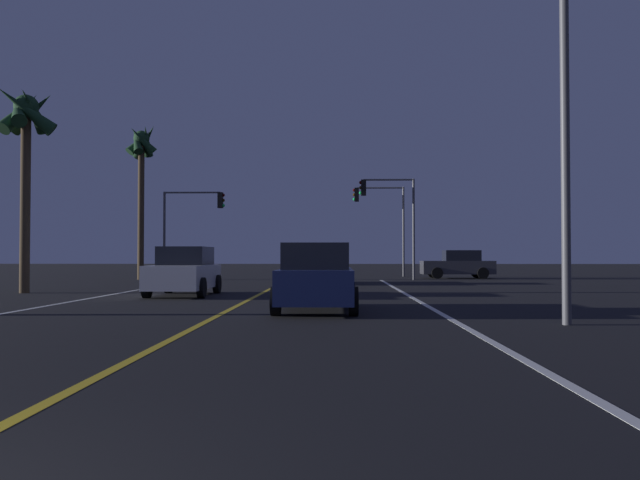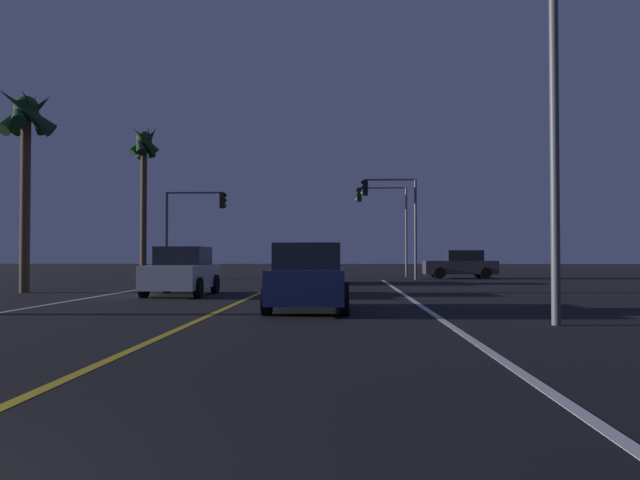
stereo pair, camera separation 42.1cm
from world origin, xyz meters
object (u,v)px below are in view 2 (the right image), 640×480
car_crossing_side (461,265)px  traffic_light_near_right (390,205)px  street_lamp_right_near (527,76)px  palm_tree_left_mid (26,127)px  car_lead_same_lane (309,278)px  traffic_light_far_right (383,210)px  palm_tree_left_far (144,156)px  car_oncoming (182,272)px  traffic_light_near_left (197,214)px  car_ahead_far (322,267)px

car_crossing_side → traffic_light_near_right: size_ratio=0.75×
street_lamp_right_near → palm_tree_left_mid: 18.85m
car_lead_same_lane → street_lamp_right_near: street_lamp_right_near is taller
palm_tree_left_mid → traffic_light_far_right: bearing=52.1°
car_lead_same_lane → street_lamp_right_near: bearing=-123.8°
palm_tree_left_far → car_oncoming: bearing=-67.4°
traffic_light_near_left → car_lead_same_lane: bearing=-69.4°
car_crossing_side → street_lamp_right_near: bearing=82.7°
traffic_light_far_right → car_crossing_side: bearing=146.4°
car_ahead_far → car_crossing_side: bearing=-47.8°
car_crossing_side → traffic_light_near_right: bearing=29.3°
car_crossing_side → palm_tree_left_far: 19.80m
traffic_light_near_right → car_ahead_far: bearing=52.9°
car_lead_same_lane → palm_tree_left_mid: (-11.08, 7.32, 5.38)m
traffic_light_far_right → street_lamp_right_near: size_ratio=0.74×
car_oncoming → traffic_light_near_left: size_ratio=0.85×
car_crossing_side → car_lead_same_lane: (-7.91, -22.90, 0.00)m
street_lamp_right_near → car_crossing_side: bearing=-97.3°
traffic_light_near_right → traffic_light_far_right: bearing=-89.0°
car_crossing_side → palm_tree_left_mid: 25.15m
car_crossing_side → palm_tree_left_far: bearing=8.1°
car_oncoming → traffic_light_near_left: 14.93m
car_crossing_side → traffic_light_near_right: (-4.44, -2.49, 3.44)m
car_crossing_side → car_lead_same_lane: 24.23m
street_lamp_right_near → traffic_light_far_right: bearing=-87.6°
palm_tree_left_mid → palm_tree_left_far: bearing=88.2°
car_lead_same_lane → traffic_light_near_right: (3.47, 20.41, 3.44)m
car_ahead_far → street_lamp_right_near: (4.85, -18.57, 4.22)m
traffic_light_near_right → street_lamp_right_near: bearing=92.8°
street_lamp_right_near → traffic_light_near_left: bearing=-62.4°
car_lead_same_lane → traffic_light_near_left: traffic_light_near_left is taller
traffic_light_far_right → palm_tree_left_far: size_ratio=0.65×
street_lamp_right_near → palm_tree_left_far: palm_tree_left_far is taller
car_ahead_far → traffic_light_far_right: size_ratio=0.73×
palm_tree_left_mid → palm_tree_left_far: palm_tree_left_far is taller
traffic_light_near_right → traffic_light_near_left: 11.14m
car_oncoming → palm_tree_left_mid: palm_tree_left_mid is taller
car_lead_same_lane → car_ahead_far: bearing=0.9°
car_oncoming → traffic_light_near_left: bearing=-168.7°
car_ahead_far → car_crossing_side: (8.17, 7.41, 0.00)m
car_crossing_side → traffic_light_near_left: bearing=9.1°
traffic_light_near_right → street_lamp_right_near: size_ratio=0.73×
traffic_light_near_left → street_lamp_right_near: bearing=-62.4°
palm_tree_left_mid → palm_tree_left_far: (0.40, 12.93, 0.91)m
car_crossing_side → car_lead_same_lane: bearing=70.9°
car_crossing_side → car_lead_same_lane: same height
car_ahead_far → traffic_light_near_left: traffic_light_near_left is taller
traffic_light_near_left → palm_tree_left_mid: 13.74m
traffic_light_far_right → car_oncoming: bearing=67.6°
car_oncoming → car_lead_same_lane: (4.79, -6.07, 0.00)m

